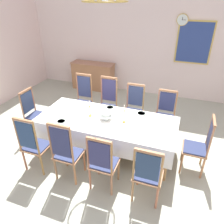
{
  "coord_description": "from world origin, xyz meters",
  "views": [
    {
      "loc": [
        1.32,
        -3.21,
        2.93
      ],
      "look_at": [
        0.11,
        0.16,
        0.92
      ],
      "focal_mm": 34.21,
      "sensor_mm": 36.0,
      "label": 1
    }
  ],
  "objects_px": {
    "chair_north_d": "(165,114)",
    "spoon_secondary": "(148,115)",
    "bowl_near_right": "(141,114)",
    "soup_tureen": "(106,115)",
    "sideboard": "(93,76)",
    "chair_south_b": "(66,151)",
    "chair_head_east": "(200,145)",
    "bowl_far_left": "(61,122)",
    "bowl_near_left": "(110,108)",
    "chandelier": "(105,0)",
    "chair_north_c": "(134,108)",
    "chair_south_d": "(148,173)",
    "chair_north_b": "(107,102)",
    "chair_south_a": "(34,144)",
    "chair_north_a": "(83,98)",
    "chair_head_west": "(34,113)",
    "candlestick_east": "(124,115)",
    "dining_table": "(107,122)",
    "candlestick_west": "(90,110)",
    "spoon_primary": "(105,107)",
    "framed_painting": "(194,43)",
    "mounted_clock": "(182,20)",
    "chair_south_c": "(103,162)"
  },
  "relations": [
    {
      "from": "chair_head_west",
      "to": "candlestick_east",
      "type": "height_order",
      "value": "candlestick_east"
    },
    {
      "from": "candlestick_east",
      "to": "bowl_far_left",
      "type": "relative_size",
      "value": 2.07
    },
    {
      "from": "chair_south_a",
      "to": "mounted_clock",
      "type": "relative_size",
      "value": 3.71
    },
    {
      "from": "chair_north_d",
      "to": "candlestick_west",
      "type": "height_order",
      "value": "candlestick_west"
    },
    {
      "from": "bowl_near_right",
      "to": "soup_tureen",
      "type": "bearing_deg",
      "value": -146.93
    },
    {
      "from": "framed_painting",
      "to": "chair_north_c",
      "type": "bearing_deg",
      "value": -116.2
    },
    {
      "from": "chair_north_a",
      "to": "sideboard",
      "type": "height_order",
      "value": "chair_north_a"
    },
    {
      "from": "chair_north_d",
      "to": "spoon_primary",
      "type": "distance_m",
      "value": 1.35
    },
    {
      "from": "bowl_far_left",
      "to": "bowl_near_left",
      "type": "bearing_deg",
      "value": 51.53
    },
    {
      "from": "chair_south_d",
      "to": "sideboard",
      "type": "distance_m",
      "value": 4.73
    },
    {
      "from": "spoon_secondary",
      "to": "sideboard",
      "type": "bearing_deg",
      "value": 137.8
    },
    {
      "from": "chair_south_a",
      "to": "chair_north_b",
      "type": "bearing_deg",
      "value": 71.19
    },
    {
      "from": "chair_south_d",
      "to": "mounted_clock",
      "type": "distance_m",
      "value": 4.5
    },
    {
      "from": "chair_north_c",
      "to": "soup_tureen",
      "type": "xyz_separation_m",
      "value": [
        -0.31,
        -0.97,
        0.28
      ]
    },
    {
      "from": "chair_north_d",
      "to": "spoon_secondary",
      "type": "xyz_separation_m",
      "value": [
        -0.3,
        -0.54,
        0.2
      ]
    },
    {
      "from": "chair_north_a",
      "to": "chandelier",
      "type": "bearing_deg",
      "value": 136.33
    },
    {
      "from": "candlestick_west",
      "to": "spoon_primary",
      "type": "relative_size",
      "value": 1.9
    },
    {
      "from": "dining_table",
      "to": "chair_head_east",
      "type": "bearing_deg",
      "value": 0.0
    },
    {
      "from": "bowl_far_left",
      "to": "spoon_primary",
      "type": "height_order",
      "value": "bowl_far_left"
    },
    {
      "from": "sideboard",
      "to": "chair_south_b",
      "type": "bearing_deg",
      "value": 107.97
    },
    {
      "from": "bowl_near_right",
      "to": "dining_table",
      "type": "bearing_deg",
      "value": -146.48
    },
    {
      "from": "chair_south_d",
      "to": "soup_tureen",
      "type": "relative_size",
      "value": 4.33
    },
    {
      "from": "chair_south_a",
      "to": "bowl_far_left",
      "type": "xyz_separation_m",
      "value": [
        0.26,
        0.55,
        0.19
      ]
    },
    {
      "from": "chair_south_d",
      "to": "chair_head_east",
      "type": "bearing_deg",
      "value": 52.95
    },
    {
      "from": "chair_north_b",
      "to": "spoon_secondary",
      "type": "height_order",
      "value": "chair_north_b"
    },
    {
      "from": "chair_north_a",
      "to": "mounted_clock",
      "type": "relative_size",
      "value": 3.87
    },
    {
      "from": "chair_north_a",
      "to": "candlestick_west",
      "type": "bearing_deg",
      "value": 124.33
    },
    {
      "from": "chair_north_b",
      "to": "framed_painting",
      "type": "distance_m",
      "value": 3.04
    },
    {
      "from": "chair_head_west",
      "to": "bowl_far_left",
      "type": "height_order",
      "value": "chair_head_west"
    },
    {
      "from": "chair_north_d",
      "to": "chair_head_east",
      "type": "bearing_deg",
      "value": 127.07
    },
    {
      "from": "chair_south_b",
      "to": "chair_head_east",
      "type": "distance_m",
      "value": 2.33
    },
    {
      "from": "chair_south_a",
      "to": "framed_painting",
      "type": "bearing_deg",
      "value": 59.86
    },
    {
      "from": "chair_north_d",
      "to": "mounted_clock",
      "type": "height_order",
      "value": "mounted_clock"
    },
    {
      "from": "candlestick_west",
      "to": "chair_south_a",
      "type": "bearing_deg",
      "value": -124.41
    },
    {
      "from": "chair_south_c",
      "to": "chair_north_d",
      "type": "xyz_separation_m",
      "value": [
        0.73,
        1.93,
        -0.01
      ]
    },
    {
      "from": "chair_north_d",
      "to": "spoon_secondary",
      "type": "distance_m",
      "value": 0.65
    },
    {
      "from": "bowl_near_left",
      "to": "chandelier",
      "type": "height_order",
      "value": "chandelier"
    },
    {
      "from": "chair_north_c",
      "to": "chair_south_d",
      "type": "relative_size",
      "value": 1.04
    },
    {
      "from": "dining_table",
      "to": "bowl_near_left",
      "type": "bearing_deg",
      "value": 101.45
    },
    {
      "from": "mounted_clock",
      "to": "chair_north_a",
      "type": "bearing_deg",
      "value": -132.35
    },
    {
      "from": "bowl_near_left",
      "to": "bowl_far_left",
      "type": "distance_m",
      "value": 1.09
    },
    {
      "from": "chair_north_d",
      "to": "chandelier",
      "type": "height_order",
      "value": "chandelier"
    },
    {
      "from": "soup_tureen",
      "to": "bowl_near_right",
      "type": "relative_size",
      "value": 1.29
    },
    {
      "from": "chair_north_b",
      "to": "bowl_near_right",
      "type": "relative_size",
      "value": 6.25
    },
    {
      "from": "chair_north_b",
      "to": "spoon_primary",
      "type": "height_order",
      "value": "chair_north_b"
    },
    {
      "from": "bowl_near_right",
      "to": "chair_south_b",
      "type": "bearing_deg",
      "value": -125.02
    },
    {
      "from": "candlestick_west",
      "to": "sideboard",
      "type": "relative_size",
      "value": 0.24
    },
    {
      "from": "sideboard",
      "to": "spoon_primary",
      "type": "bearing_deg",
      "value": 119.82
    },
    {
      "from": "candlestick_east",
      "to": "framed_painting",
      "type": "height_order",
      "value": "framed_painting"
    },
    {
      "from": "bowl_far_left",
      "to": "mounted_clock",
      "type": "height_order",
      "value": "mounted_clock"
    }
  ]
}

